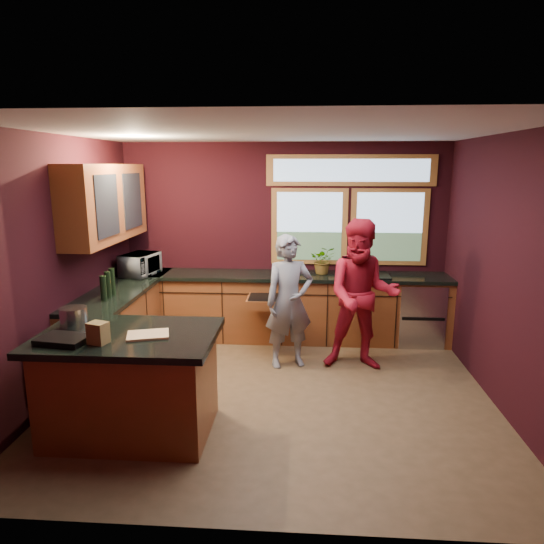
# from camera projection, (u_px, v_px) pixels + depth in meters

# --- Properties ---
(floor) EXTENTS (4.50, 4.50, 0.00)m
(floor) POSITION_uv_depth(u_px,v_px,m) (275.00, 393.00, 5.18)
(floor) COLOR brown
(floor) RESTS_ON ground
(room_shell) EXTENTS (4.52, 4.02, 2.71)m
(room_shell) POSITION_uv_depth(u_px,v_px,m) (222.00, 222.00, 5.15)
(room_shell) COLOR black
(room_shell) RESTS_ON ground
(back_counter) EXTENTS (4.50, 0.64, 0.93)m
(back_counter) POSITION_uv_depth(u_px,v_px,m) (297.00, 307.00, 6.72)
(back_counter) COLOR brown
(back_counter) RESTS_ON floor
(left_counter) EXTENTS (0.64, 2.30, 0.93)m
(left_counter) POSITION_uv_depth(u_px,v_px,m) (124.00, 323.00, 6.04)
(left_counter) COLOR brown
(left_counter) RESTS_ON floor
(island) EXTENTS (1.55, 1.05, 0.95)m
(island) POSITION_uv_depth(u_px,v_px,m) (131.00, 383.00, 4.34)
(island) COLOR brown
(island) RESTS_ON floor
(person_grey) EXTENTS (0.68, 0.56, 1.60)m
(person_grey) POSITION_uv_depth(u_px,v_px,m) (289.00, 302.00, 5.76)
(person_grey) COLOR slate
(person_grey) RESTS_ON floor
(person_red) EXTENTS (0.92, 0.74, 1.79)m
(person_red) POSITION_uv_depth(u_px,v_px,m) (362.00, 295.00, 5.67)
(person_red) COLOR #A31322
(person_red) RESTS_ON floor
(microwave) EXTENTS (0.47, 0.60, 0.30)m
(microwave) POSITION_uv_depth(u_px,v_px,m) (140.00, 265.00, 6.52)
(microwave) COLOR #999999
(microwave) RESTS_ON left_counter
(potted_plant) EXTENTS (0.34, 0.30, 0.38)m
(potted_plant) POSITION_uv_depth(u_px,v_px,m) (323.00, 260.00, 6.61)
(potted_plant) COLOR #999999
(potted_plant) RESTS_ON back_counter
(paper_towel) EXTENTS (0.12, 0.12, 0.28)m
(paper_towel) POSITION_uv_depth(u_px,v_px,m) (363.00, 265.00, 6.53)
(paper_towel) COLOR white
(paper_towel) RESTS_ON back_counter
(cutting_board) EXTENTS (0.41, 0.34, 0.02)m
(cutting_board) POSITION_uv_depth(u_px,v_px,m) (148.00, 335.00, 4.18)
(cutting_board) COLOR tan
(cutting_board) RESTS_ON island
(stock_pot) EXTENTS (0.24, 0.24, 0.18)m
(stock_pot) POSITION_uv_depth(u_px,v_px,m) (74.00, 317.00, 4.41)
(stock_pot) COLOR #B4B3B8
(stock_pot) RESTS_ON island
(paper_bag) EXTENTS (0.18, 0.16, 0.18)m
(paper_bag) POSITION_uv_depth(u_px,v_px,m) (98.00, 333.00, 3.99)
(paper_bag) COLOR brown
(paper_bag) RESTS_ON island
(black_tray) EXTENTS (0.44, 0.33, 0.05)m
(black_tray) POSITION_uv_depth(u_px,v_px,m) (64.00, 339.00, 4.02)
(black_tray) COLOR black
(black_tray) RESTS_ON island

